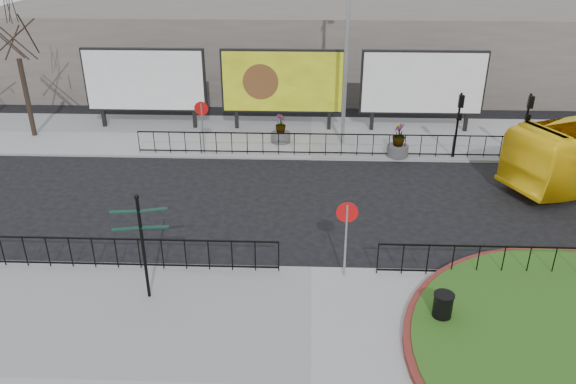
{
  "coord_description": "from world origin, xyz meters",
  "views": [
    {
      "loc": [
        -0.16,
        -14.78,
        9.83
      ],
      "look_at": [
        -0.81,
        2.12,
        1.68
      ],
      "focal_mm": 35.0,
      "sensor_mm": 36.0,
      "label": 1
    }
  ],
  "objects_px": {
    "fingerpost_sign": "(142,237)",
    "planter_c": "(398,144)",
    "litter_bin": "(442,308)",
    "planter_a": "(281,132)",
    "lamp_post": "(347,45)",
    "billboard_mid": "(283,82)"
  },
  "relations": [
    {
      "from": "planter_a",
      "to": "planter_c",
      "type": "bearing_deg",
      "value": -16.35
    },
    {
      "from": "billboard_mid",
      "to": "planter_c",
      "type": "relative_size",
      "value": 3.99
    },
    {
      "from": "planter_a",
      "to": "planter_c",
      "type": "height_order",
      "value": "planter_c"
    },
    {
      "from": "billboard_mid",
      "to": "planter_a",
      "type": "bearing_deg",
      "value": -90.18
    },
    {
      "from": "lamp_post",
      "to": "fingerpost_sign",
      "type": "xyz_separation_m",
      "value": [
        -6.17,
        -12.69,
        -2.75
      ]
    },
    {
      "from": "fingerpost_sign",
      "to": "planter_c",
      "type": "relative_size",
      "value": 2.09
    },
    {
      "from": "lamp_post",
      "to": "fingerpost_sign",
      "type": "distance_m",
      "value": 14.38
    },
    {
      "from": "planter_a",
      "to": "planter_c",
      "type": "xyz_separation_m",
      "value": [
        5.45,
        -1.6,
        0.09
      ]
    },
    {
      "from": "litter_bin",
      "to": "planter_c",
      "type": "height_order",
      "value": "planter_c"
    },
    {
      "from": "lamp_post",
      "to": "fingerpost_sign",
      "type": "relative_size",
      "value": 2.84
    },
    {
      "from": "fingerpost_sign",
      "to": "litter_bin",
      "type": "distance_m",
      "value": 8.33
    },
    {
      "from": "lamp_post",
      "to": "billboard_mid",
      "type": "bearing_deg",
      "value": 146.75
    },
    {
      "from": "fingerpost_sign",
      "to": "planter_c",
      "type": "distance_m",
      "value": 14.11
    },
    {
      "from": "planter_c",
      "to": "planter_a",
      "type": "bearing_deg",
      "value": 163.65
    },
    {
      "from": "litter_bin",
      "to": "planter_c",
      "type": "distance_m",
      "value": 11.97
    },
    {
      "from": "billboard_mid",
      "to": "planter_c",
      "type": "height_order",
      "value": "billboard_mid"
    },
    {
      "from": "lamp_post",
      "to": "planter_c",
      "type": "relative_size",
      "value": 5.95
    },
    {
      "from": "fingerpost_sign",
      "to": "litter_bin",
      "type": "bearing_deg",
      "value": -12.24
    },
    {
      "from": "litter_bin",
      "to": "planter_a",
      "type": "bearing_deg",
      "value": 110.2
    },
    {
      "from": "lamp_post",
      "to": "fingerpost_sign",
      "type": "height_order",
      "value": "lamp_post"
    },
    {
      "from": "planter_a",
      "to": "fingerpost_sign",
      "type": "bearing_deg",
      "value": -103.97
    },
    {
      "from": "fingerpost_sign",
      "to": "litter_bin",
      "type": "xyz_separation_m",
      "value": [
        8.15,
        -0.86,
        -1.5
      ]
    }
  ]
}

